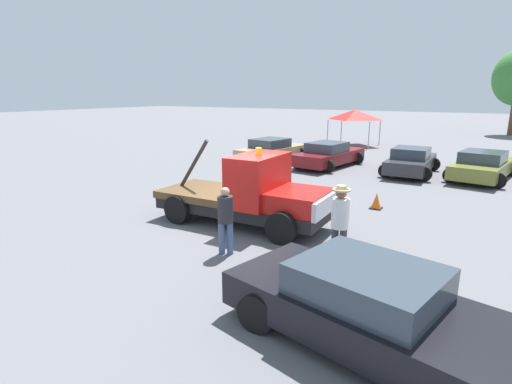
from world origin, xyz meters
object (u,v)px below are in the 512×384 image
Objects in this scene: tow_truck at (251,195)px; canopy_tent_red at (355,115)px; person_near_truck at (340,218)px; traffic_cone at (376,202)px; parked_car_olive at (483,166)px; parked_car_charcoal at (411,161)px; parked_car_maroon at (328,155)px; parked_car_tan at (272,150)px; person_at_hood at (225,216)px; foreground_car at (377,311)px.

tow_truck is 20.36m from canopy_tent_red.
person_near_truck reaches higher than traffic_cone.
parked_car_olive reaches higher than traffic_cone.
tow_truck is at bearing -81.30° from canopy_tent_red.
tow_truck is 3.53m from person_near_truck.
parked_car_charcoal is 0.85× the size of parked_car_olive.
traffic_cone is at bearing 51.29° from tow_truck.
canopy_tent_red is at bearing 18.17° from parked_car_maroon.
parked_car_tan is at bearing 49.86° from person_near_truck.
tow_truck is at bearing -162.98° from parked_car_maroon.
traffic_cone is at bearing -122.24° from parked_car_tan.
canopy_tent_red reaches higher than person_at_hood.
person_at_hood is at bearing -75.40° from tow_truck.
person_near_truck is 0.38× the size of parked_car_tan.
parked_car_olive is at bearing 68.01° from traffic_cone.
person_at_hood is at bearing 170.72° from parked_car_charcoal.
canopy_tent_red is (-5.79, 9.49, 1.66)m from parked_car_charcoal.
parked_car_olive is at bearing 124.73° from person_at_hood.
foreground_car is 9.78× the size of traffic_cone.
parked_car_maroon is 8.11m from traffic_cone.
person_at_hood reaches higher than traffic_cone.
person_near_truck is at bearing 178.08° from parked_car_olive.
foreground_car is at bearing -75.81° from traffic_cone.
parked_car_tan is at bearing 99.19° from parked_car_maroon.
person_near_truck is 14.46m from parked_car_tan.
foreground_car is at bearing -137.43° from parked_car_tan.
parked_car_charcoal is (2.08, 12.86, -0.34)m from person_at_hood.
tow_truck is at bearing 161.96° from parked_car_olive.
parked_car_maroon is at bearing -80.83° from parked_car_tan.
parked_car_charcoal is 1.39× the size of canopy_tent_red.
parked_car_olive is (3.07, 0.41, 0.00)m from parked_car_charcoal.
foreground_car is 16.02m from parked_car_maroon.
parked_car_tan is 10.38m from traffic_cone.
tow_truck reaches higher than parked_car_charcoal.
parked_car_olive is at bearing -77.36° from parked_car_maroon.
parked_car_charcoal is at bearing 74.47° from tow_truck.
parked_car_tan is 7.70m from parked_car_charcoal.
traffic_cone is (4.34, -6.83, -0.40)m from parked_car_maroon.
foreground_car is 4.62m from person_at_hood.
person_near_truck is 3.44× the size of traffic_cone.
person_at_hood reaches higher than parked_car_charcoal.
foreground_car is at bearing -147.84° from parked_car_maroon.
parked_car_maroon is 1.00× the size of parked_car_olive.
parked_car_maroon and parked_car_charcoal have the same top height.
person_at_hood is (0.64, -2.27, 0.06)m from tow_truck.
traffic_cone is at bearing 19.74° from person_near_truck.
parked_car_tan and parked_car_charcoal have the same top height.
person_at_hood reaches higher than parked_car_olive.
parked_car_maroon is 9.83m from canopy_tent_red.
person_near_truck is at bearing -149.41° from parked_car_maroon.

